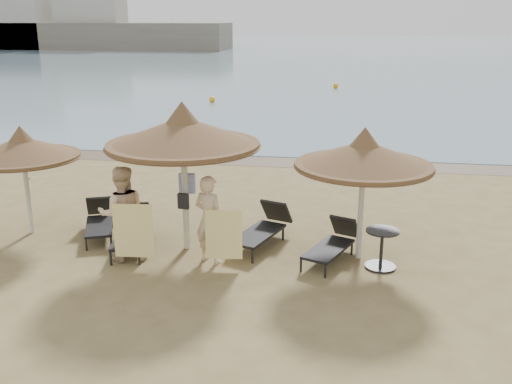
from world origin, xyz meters
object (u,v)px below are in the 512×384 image
Objects in this scene: palapa_right at (364,155)px; pedal_boat at (185,141)px; palapa_left at (22,148)px; lounger_far_left at (99,220)px; side_table at (381,250)px; person_left at (122,206)px; lounger_near_left at (132,229)px; lounger_far_right at (333,242)px; lounger_near_right at (263,227)px; palapa_center at (183,133)px; person_right at (209,213)px.

palapa_right is 1.09× the size of pedal_boat.
lounger_far_left is (1.63, 0.13, -1.67)m from palapa_left.
side_table is at bearing -5.39° from palapa_left.
person_left is at bearing -70.73° from lounger_far_left.
palapa_left is 0.99× the size of pedal_boat.
palapa_left is 1.28× the size of lounger_near_left.
lounger_near_left is 1.08× the size of lounger_far_right.
person_left is at bearing -147.93° from lounger_far_right.
lounger_far_right is at bearing -11.72° from lounger_near_left.
person_left is (-2.74, -1.27, 0.77)m from lounger_near_right.
palapa_center is 1.95m from person_left.
person_left reaches higher than lounger_near_left.
person_left is 10.10m from pedal_boat.
palapa_right is at bearing -2.45° from palapa_left.
lounger_far_right is (4.39, -0.02, -0.03)m from lounger_near_left.
palapa_right is 1.40× the size of lounger_near_left.
palapa_center is at bearing -9.32° from lounger_near_left.
side_table is at bearing -0.01° from lounger_near_right.
palapa_right is at bearing 135.23° from side_table.
lounger_near_left is 0.78× the size of pedal_boat.
lounger_near_right reaches higher than lounger_far_right.
palapa_center reaches higher than lounger_far_left.
person_left reaches higher than lounger_near_right.
person_left reaches higher than side_table.
palapa_center is 3.87m from lounger_far_right.
palapa_center is at bearing 174.62° from side_table.
lounger_far_left is 0.79× the size of person_left.
lounger_far_right is 0.72× the size of pedal_boat.
lounger_near_left is at bearing -179.00° from palapa_right.
pedal_boat reaches higher than lounger_far_right.
lounger_far_right is at bearing -1.23° from palapa_center.
palapa_left is 5.72m from lounger_near_right.
palapa_center reaches higher than person_right.
pedal_boat is at bearing 125.05° from side_table.
lounger_near_right is at bearing 160.52° from side_table.
person_right reaches higher than side_table.
lounger_near_left is 2.48× the size of side_table.
palapa_left is 3.91m from palapa_center.
lounger_far_left is at bearing 140.42° from lounger_near_left.
palapa_right is 1.21× the size of person_left.
person_left is (1.10, -1.26, 0.81)m from lounger_far_left.
palapa_right reaches higher than palapa_left.
lounger_near_left is at bearing -102.20° from person_left.
palapa_right is at bearing 7.04° from lounger_near_right.
person_right is (0.67, -0.63, -1.49)m from palapa_center.
lounger_near_right is (5.47, 0.14, -1.64)m from palapa_left.
lounger_far_right is at bearing -0.63° from lounger_near_right.
lounger_near_left reaches higher than lounger_far_right.
pedal_boat is at bearing 81.83° from palapa_left.
lounger_near_right is at bearing -0.52° from lounger_near_left.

